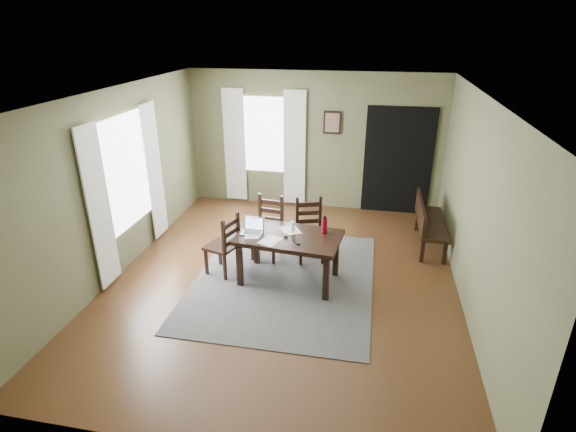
% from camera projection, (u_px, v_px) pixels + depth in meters
% --- Properties ---
extents(ground, '(5.00, 6.00, 0.01)m').
position_uv_depth(ground, '(284.00, 279.00, 6.71)').
color(ground, '#492C16').
extents(room_shell, '(5.02, 6.02, 2.71)m').
position_uv_depth(room_shell, '(284.00, 163.00, 5.99)').
color(room_shell, brown).
rests_on(room_shell, ground).
extents(rug, '(2.60, 3.20, 0.01)m').
position_uv_depth(rug, '(284.00, 279.00, 6.70)').
color(rug, '#454545').
rests_on(rug, ground).
extents(dining_table, '(1.54, 1.02, 0.73)m').
position_uv_depth(dining_table, '(289.00, 241.00, 6.42)').
color(dining_table, black).
rests_on(dining_table, rug).
extents(chair_end, '(0.53, 0.53, 0.96)m').
position_uv_depth(chair_end, '(224.00, 245.00, 6.68)').
color(chair_end, black).
rests_on(chair_end, rug).
extents(chair_back_left, '(0.49, 0.49, 1.00)m').
position_uv_depth(chair_back_left, '(268.00, 228.00, 7.18)').
color(chair_back_left, black).
rests_on(chair_back_left, rug).
extents(chair_back_right, '(0.54, 0.54, 0.99)m').
position_uv_depth(chair_back_right, '(310.00, 231.00, 7.12)').
color(chair_back_right, black).
rests_on(chair_back_right, rug).
extents(bench, '(0.45, 1.41, 0.79)m').
position_uv_depth(bench, '(428.00, 220.00, 7.53)').
color(bench, black).
rests_on(bench, ground).
extents(laptop, '(0.30, 0.24, 0.21)m').
position_uv_depth(laptop, '(253.00, 229.00, 6.47)').
color(laptop, '#B7B7BC').
rests_on(laptop, dining_table).
extents(computer_mouse, '(0.07, 0.10, 0.03)m').
position_uv_depth(computer_mouse, '(286.00, 235.00, 6.35)').
color(computer_mouse, '#3F3F42').
rests_on(computer_mouse, dining_table).
extents(tv_remote, '(0.13, 0.17, 0.02)m').
position_uv_depth(tv_remote, '(296.00, 242.00, 6.18)').
color(tv_remote, black).
rests_on(tv_remote, dining_table).
extents(drinking_glass, '(0.07, 0.07, 0.13)m').
position_uv_depth(drinking_glass, '(293.00, 226.00, 6.51)').
color(drinking_glass, silver).
rests_on(drinking_glass, dining_table).
extents(water_bottle, '(0.10, 0.10, 0.27)m').
position_uv_depth(water_bottle, '(324.00, 225.00, 6.40)').
color(water_bottle, '#AD0D29').
rests_on(water_bottle, dining_table).
extents(paper_a, '(0.26, 0.31, 0.00)m').
position_uv_depth(paper_a, '(252.00, 235.00, 6.40)').
color(paper_a, white).
rests_on(paper_a, dining_table).
extents(paper_c, '(0.38, 0.40, 0.00)m').
position_uv_depth(paper_c, '(290.00, 230.00, 6.54)').
color(paper_c, white).
rests_on(paper_c, dining_table).
extents(paper_e, '(0.33, 0.38, 0.00)m').
position_uv_depth(paper_e, '(271.00, 241.00, 6.22)').
color(paper_e, white).
rests_on(paper_e, dining_table).
extents(window_left, '(0.01, 1.30, 1.70)m').
position_uv_depth(window_left, '(125.00, 173.00, 6.74)').
color(window_left, white).
rests_on(window_left, ground).
extents(window_back, '(1.00, 0.01, 1.50)m').
position_uv_depth(window_back, '(264.00, 135.00, 8.97)').
color(window_back, white).
rests_on(window_back, ground).
extents(curtain_left_near, '(0.03, 0.48, 2.30)m').
position_uv_depth(curtain_left_near, '(99.00, 209.00, 6.09)').
color(curtain_left_near, silver).
rests_on(curtain_left_near, ground).
extents(curtain_left_far, '(0.03, 0.48, 2.30)m').
position_uv_depth(curtain_left_far, '(154.00, 172.00, 7.57)').
color(curtain_left_far, silver).
rests_on(curtain_left_far, ground).
extents(curtain_back_left, '(0.44, 0.03, 2.30)m').
position_uv_depth(curtain_back_left, '(235.00, 146.00, 9.16)').
color(curtain_back_left, silver).
rests_on(curtain_back_left, ground).
extents(curtain_back_right, '(0.44, 0.03, 2.30)m').
position_uv_depth(curtain_back_right, '(294.00, 149.00, 8.94)').
color(curtain_back_right, silver).
rests_on(curtain_back_right, ground).
extents(framed_picture, '(0.34, 0.03, 0.44)m').
position_uv_depth(framed_picture, '(332.00, 123.00, 8.62)').
color(framed_picture, black).
rests_on(framed_picture, ground).
extents(doorway_back, '(1.30, 0.03, 2.10)m').
position_uv_depth(doorway_back, '(398.00, 161.00, 8.67)').
color(doorway_back, black).
rests_on(doorway_back, ground).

